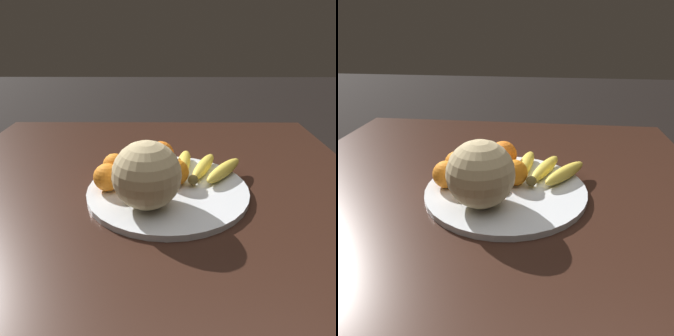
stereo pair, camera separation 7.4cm
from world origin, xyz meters
TOP-DOWN VIEW (x-y plane):
  - kitchen_table at (0.00, 0.00)m, footprint 1.28×1.11m
  - fruit_bowl at (-0.07, 0.05)m, footprint 0.37×0.37m
  - melon at (0.01, 0.01)m, footprint 0.14×0.14m
  - banana_bunch at (-0.15, 0.13)m, footprint 0.19×0.19m
  - orange_front_left at (-0.13, -0.08)m, footprint 0.06×0.06m
  - orange_front_right at (-0.06, -0.09)m, footprint 0.06×0.06m
  - orange_mid_center at (-0.10, -0.01)m, footprint 0.07×0.07m
  - orange_back_left at (-0.18, 0.03)m, footprint 0.07×0.07m
  - orange_back_right at (-0.09, 0.07)m, footprint 0.06×0.06m
  - orange_top_small at (-0.19, -0.04)m, footprint 0.07×0.07m

SIDE VIEW (x-z plane):
  - kitchen_table at x=0.00m, z-range 0.27..0.97m
  - fruit_bowl at x=-0.07m, z-range 0.70..0.72m
  - banana_bunch at x=-0.15m, z-range 0.72..0.75m
  - orange_front_left at x=-0.13m, z-range 0.72..0.77m
  - orange_back_right at x=-0.09m, z-range 0.72..0.78m
  - orange_front_right at x=-0.06m, z-range 0.72..0.78m
  - orange_top_small at x=-0.19m, z-range 0.72..0.78m
  - orange_mid_center at x=-0.10m, z-range 0.72..0.78m
  - orange_back_left at x=-0.18m, z-range 0.72..0.79m
  - melon at x=0.01m, z-range 0.72..0.86m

